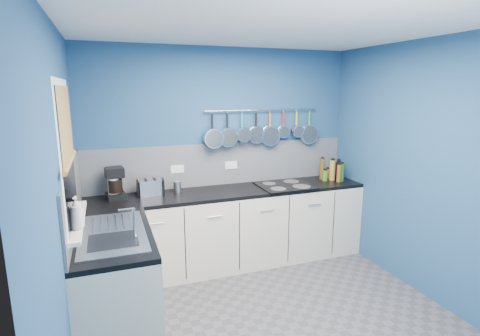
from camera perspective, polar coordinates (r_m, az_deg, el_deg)
floor at (r=3.60m, az=5.25°, el=-22.46°), size 3.20×3.00×0.02m
ceiling at (r=3.01m, az=6.23°, el=21.22°), size 3.20×3.00×0.02m
wall_back at (r=4.45m, az=-2.76°, el=1.96°), size 3.20×0.02×2.50m
wall_front at (r=1.91m, az=26.33°, el=-13.26°), size 3.20×0.02×2.50m
wall_left at (r=2.80m, az=-25.69°, el=-5.29°), size 0.02×3.00×2.50m
wall_right at (r=4.03m, az=26.82°, el=-0.40°), size 0.02×3.00×2.50m
backsplash_back at (r=4.44m, az=-2.66°, el=0.64°), size 3.20×0.02×0.50m
backsplash_left at (r=3.40m, az=-24.27°, el=-4.00°), size 0.02×1.80×0.50m
cabinet_run_back at (r=4.38m, az=-1.43°, el=-9.33°), size 3.20×0.60×0.86m
worktop_back at (r=4.24m, az=-1.46°, el=-3.66°), size 3.20×0.60×0.04m
cabinet_run_left at (r=3.37m, az=-18.42°, el=-16.89°), size 0.60×1.20×0.86m
worktop_left at (r=3.18m, az=-18.96°, el=-9.75°), size 0.60×1.20×0.04m
window_frame at (r=3.02m, az=-25.04°, el=1.83°), size 0.01×1.00×1.10m
window_glass at (r=3.02m, az=-24.94°, el=1.84°), size 0.01×0.90×1.00m
bamboo_blind at (r=2.99m, az=-25.17°, el=6.09°), size 0.01×0.90×0.55m
window_sill at (r=3.14m, az=-23.75°, el=-7.41°), size 0.10×0.98×0.03m
sink_unit at (r=3.17m, az=-18.99°, el=-9.35°), size 0.50×0.95×0.01m
mixer_tap at (r=2.97m, az=-15.95°, el=-8.06°), size 0.12×0.08×0.26m
socket_left at (r=4.31m, az=-9.61°, el=-0.15°), size 0.15×0.01×0.09m
socket_right at (r=4.47m, az=-1.39°, el=0.45°), size 0.15×0.01×0.09m
pot_rail at (r=4.50m, az=3.56°, el=8.87°), size 1.45×0.02×0.02m
soap_bottle_a at (r=2.88m, az=-23.83°, el=-6.32°), size 0.11×0.11×0.24m
soap_bottle_b at (r=2.99m, az=-23.65°, el=-6.31°), size 0.08×0.08×0.17m
paper_towel at (r=4.07m, az=-18.86°, el=-2.94°), size 0.12×0.12×0.24m
coffee_maker at (r=4.08m, az=-18.61°, el=-2.25°), size 0.22×0.23×0.33m
toaster at (r=4.13m, az=-13.59°, el=-2.91°), size 0.29×0.20×0.17m
canister at (r=4.20m, az=-9.60°, el=-2.84°), size 0.11×0.11×0.12m
hob at (r=4.44m, az=6.93°, el=-2.67°), size 0.62×0.55×0.01m
pan_0 at (r=4.30m, az=-4.25°, el=5.89°), size 0.23×0.11×0.42m
pan_1 at (r=4.35m, az=-1.94°, el=6.02°), size 0.23×0.08×0.42m
pan_2 at (r=4.41m, az=0.31°, el=6.43°), size 0.18×0.11×0.37m
pan_3 at (r=4.47m, az=2.50°, el=6.30°), size 0.21×0.06×0.40m
pan_4 at (r=4.55m, az=4.62°, el=6.15°), size 0.24×0.07×0.43m
pan_5 at (r=4.62m, az=6.69°, el=6.76°), size 0.15×0.06×0.34m
pan_6 at (r=4.71m, az=8.68°, el=6.81°), size 0.15×0.09×0.34m
pan_7 at (r=4.80m, az=10.58°, el=6.27°), size 0.25×0.06×0.44m
condiment_0 at (r=4.96m, az=14.29°, el=-0.43°), size 0.07×0.07×0.18m
condiment_1 at (r=4.92m, az=13.34°, el=-0.82°), size 0.06×0.06×0.12m
condiment_2 at (r=4.83m, az=12.49°, el=-0.13°), size 0.06×0.06×0.27m
condiment_3 at (r=4.88m, az=14.87°, el=-0.27°), size 0.05×0.05×0.24m
condiment_4 at (r=4.81m, az=13.99°, el=-0.32°), size 0.07×0.07×0.26m
condiment_5 at (r=4.78m, az=12.92°, el=-1.12°), size 0.07×0.07×0.13m
condiment_6 at (r=4.79m, az=15.31°, el=-0.66°), size 0.07×0.07×0.22m
condiment_7 at (r=4.74m, az=14.95°, el=-0.80°), size 0.05×0.05×0.22m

